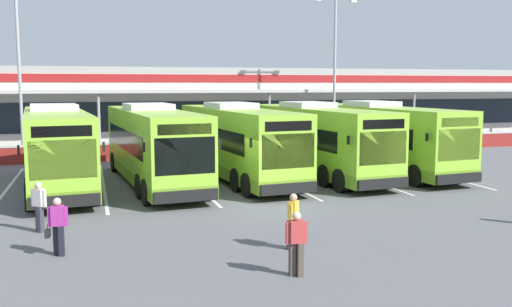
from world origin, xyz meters
The scene contains 20 objects.
ground_plane centered at (0.00, 0.00, 0.00)m, with size 200.00×200.00×0.00m, color #56565B.
terminal_building centered at (0.00, 26.91, 3.01)m, with size 70.00×13.00×6.00m.
red_barrier_wall centered at (0.00, 14.50, 0.56)m, with size 60.00×0.40×1.10m.
coach_bus_leftmost centered at (-8.31, 5.78, 1.79)m, with size 3.83×12.33×3.78m.
coach_bus_left_centre centered at (-4.00, 5.50, 1.79)m, with size 3.83×12.33×3.78m.
coach_bus_centre centered at (0.20, 5.86, 1.79)m, with size 3.83×12.33×3.78m.
coach_bus_right_centre centered at (4.37, 5.77, 1.79)m, with size 3.83×12.33×3.78m.
coach_bus_rightmost centered at (8.26, 6.01, 1.79)m, with size 3.83×12.33×3.78m.
bay_stripe_far_west centered at (-10.50, 6.00, 0.00)m, with size 0.14×13.00×0.01m, color silver.
bay_stripe_west centered at (-6.30, 6.00, 0.00)m, with size 0.14×13.00×0.01m, color silver.
bay_stripe_mid_west centered at (-2.10, 6.00, 0.00)m, with size 0.14×13.00×0.01m, color silver.
bay_stripe_centre centered at (2.10, 6.00, 0.00)m, with size 0.14×13.00×0.01m, color silver.
bay_stripe_mid_east centered at (6.30, 6.00, 0.00)m, with size 0.14×13.00×0.01m, color silver.
bay_stripe_east centered at (10.50, 6.00, 0.00)m, with size 0.14×13.00×0.01m, color silver.
pedestrian_with_handbag centered at (-7.77, -5.09, 0.86)m, with size 0.63×0.36×1.62m.
pedestrian_in_dark_coat centered at (-1.34, -6.38, 0.87)m, with size 0.42×0.46×1.62m.
pedestrian_child centered at (-8.46, -2.26, 0.87)m, with size 0.48×0.42×1.62m.
pedestrian_approaching_bus centered at (-2.06, -8.54, 0.87)m, with size 0.53×0.31×1.62m.
lamp_post_west centered at (-10.95, 17.36, 6.29)m, with size 3.24×0.28×11.00m.
lamp_post_centre centered at (10.63, 17.37, 6.29)m, with size 3.24×0.28×11.00m.
Camera 1 is at (-6.82, -21.12, 4.70)m, focal length 39.50 mm.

